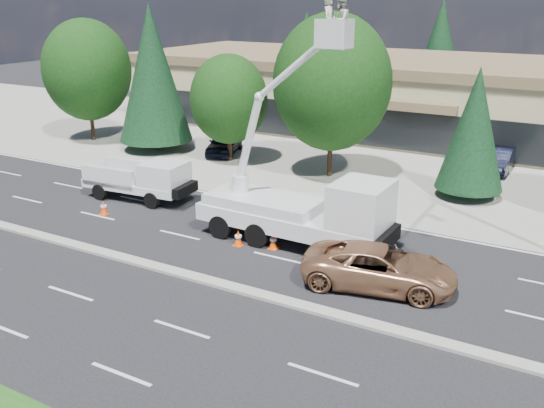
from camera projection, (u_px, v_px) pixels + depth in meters
The scene contains 20 objects.
ground at pixel (235, 289), 22.15m from camera, with size 140.00×140.00×0.00m, color black.
concrete_apron at pixel (404, 163), 38.60m from camera, with size 140.00×22.00×0.01m, color gray.
road_median at pixel (235, 288), 22.13m from camera, with size 120.00×0.55×0.12m, color gray.
strip_mall at pixel (448, 96), 45.87m from camera, with size 50.40×15.40×5.50m.
tree_front_a at pixel (87, 70), 43.00m from camera, with size 6.23×6.23×8.64m.
tree_front_b at pixel (153, 73), 40.18m from camera, with size 4.91×4.91×9.67m.
tree_front_c at pixel (229, 99), 37.81m from camera, with size 4.88×4.88×6.77m.
tree_front_d at pixel (332, 83), 34.07m from camera, with size 6.73×6.73×9.34m.
tree_front_e at pixel (474, 129), 30.96m from camera, with size 3.47×3.47×6.84m.
tree_back_a at pixel (306, 50), 63.52m from camera, with size 4.32×4.32×8.52m.
tree_back_b at pixel (440, 49), 56.80m from camera, with size 5.00×5.00×9.85m.
utility_pickup at pixel (143, 183), 31.46m from camera, with size 5.75×2.58×2.15m.
bucket_truck at pixel (306, 198), 25.28m from camera, with size 8.47×2.90×10.26m.
traffic_cone_a at pixel (104, 208), 29.53m from camera, with size 0.40×0.40×0.70m.
traffic_cone_b at pixel (238, 238), 25.88m from camera, with size 0.40×0.40×0.70m.
traffic_cone_c at pixel (273, 241), 25.56m from camera, with size 0.40×0.40×0.70m.
traffic_cone_d at pixel (431, 283), 21.92m from camera, with size 0.40×0.40×0.70m.
minivan at pixel (379, 267), 22.12m from camera, with size 2.58×5.58×1.55m, color #AF7B55.
parked_car_west at pixel (224, 143), 40.56m from camera, with size 1.78×4.43×1.51m, color black.
parked_car_east at pixel (499, 160), 36.64m from camera, with size 1.47×4.22×1.39m, color black.
Camera 1 is at (10.93, -16.66, 10.27)m, focal length 40.00 mm.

